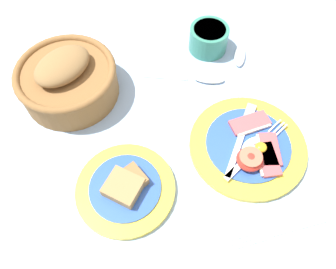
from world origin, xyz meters
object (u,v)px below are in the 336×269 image
breakfast_plate (249,147)px  teaspoon_near_cup (198,78)px  sugar_cup (209,38)px  teaspoon_by_saucer (239,64)px  bread_plate (126,188)px  bread_basket (67,79)px  fork_on_cloth (280,231)px

breakfast_plate → teaspoon_near_cup: 0.21m
sugar_cup → teaspoon_by_saucer: 0.10m
breakfast_plate → bread_plate: bearing=168.0°
bread_basket → fork_on_cloth: bearing=-68.9°
breakfast_plate → bread_basket: (-0.25, 0.33, 0.04)m
breakfast_plate → teaspoon_near_cup: bearing=85.6°
breakfast_plate → bread_plate: 0.26m
bread_basket → teaspoon_near_cup: size_ratio=1.33×
bread_basket → teaspoon_by_saucer: bearing=-20.3°
breakfast_plate → sugar_cup: (0.10, 0.28, 0.02)m
breakfast_plate → bread_plate: (-0.26, 0.05, 0.00)m
fork_on_cloth → sugar_cup: bearing=-91.8°
bread_plate → fork_on_cloth: (0.20, -0.22, -0.01)m
bread_plate → teaspoon_by_saucer: size_ratio=1.23×
teaspoon_near_cup → bread_basket: bearing=-166.7°
bread_plate → fork_on_cloth: size_ratio=1.05×
fork_on_cloth → breakfast_plate: bearing=-92.5°
bread_basket → fork_on_cloth: bread_basket is taller
bread_basket → fork_on_cloth: size_ratio=1.20×
breakfast_plate → fork_on_cloth: breakfast_plate is taller
breakfast_plate → teaspoon_near_cup: size_ratio=1.46×
sugar_cup → fork_on_cloth: bearing=-109.3°
breakfast_plate → bread_plate: breakfast_plate is taller
bread_basket → bread_plate: bearing=-91.8°
teaspoon_by_saucer → fork_on_cloth: 0.40m
bread_plate → teaspoon_by_saucer: 0.40m
breakfast_plate → fork_on_cloth: (-0.06, -0.16, -0.01)m
teaspoon_by_saucer → breakfast_plate: bearing=-170.7°
teaspoon_near_cup → fork_on_cloth: (-0.07, -0.37, -0.00)m
bread_plate → bread_basket: size_ratio=0.87×
fork_on_cloth → teaspoon_near_cup: bearing=-83.9°
bread_plate → bread_basket: bearing=88.2°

